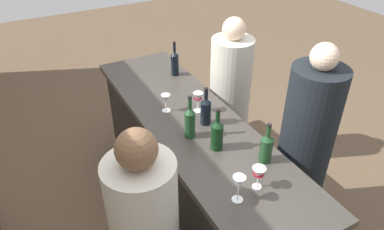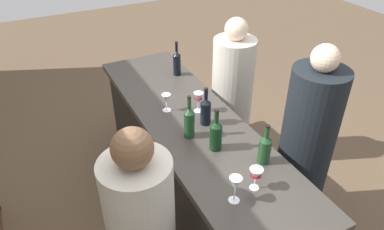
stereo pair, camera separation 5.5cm
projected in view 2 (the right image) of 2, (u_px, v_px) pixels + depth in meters
ground_plane at (192, 208)px, 3.20m from camera, size 12.00×12.00×0.00m
bar_counter at (192, 168)px, 2.94m from camera, size 2.47×0.68×0.94m
wine_bottle_leftmost_olive_green at (265, 148)px, 2.24m from camera, size 0.08×0.08×0.28m
wine_bottle_second_left_dark_green at (216, 134)px, 2.35m from camera, size 0.08×0.08×0.30m
wine_bottle_center_olive_green at (189, 122)px, 2.46m from camera, size 0.07×0.07×0.32m
wine_bottle_second_right_near_black at (206, 110)px, 2.59m from camera, size 0.08×0.08×0.29m
wine_bottle_rightmost_near_black at (177, 62)px, 3.23m from camera, size 0.07×0.07×0.32m
wine_glass_near_left at (198, 98)px, 2.73m from camera, size 0.07×0.07×0.16m
wine_glass_near_center at (256, 175)px, 2.05m from camera, size 0.08×0.08×0.14m
wine_glass_near_right at (166, 100)px, 2.74m from camera, size 0.07×0.07×0.14m
wine_glass_far_left at (235, 185)px, 1.96m from camera, size 0.07×0.07×0.17m
person_left_guest at (305, 149)px, 2.76m from camera, size 0.49×0.49×1.56m
person_center_guest at (231, 100)px, 3.44m from camera, size 0.46×0.46×1.47m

